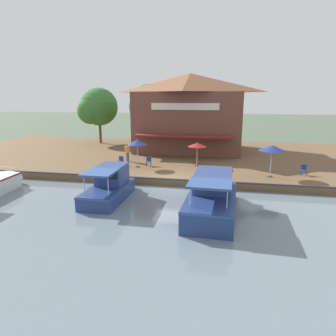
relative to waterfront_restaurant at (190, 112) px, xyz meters
The scene contains 15 objects.
ground_plane 14.79m from the waterfront_restaurant, ahead, with size 220.00×220.00×0.00m, color #4C5B47.
quay_deck 5.59m from the waterfront_restaurant, ahead, with size 22.00×56.00×0.60m, color brown.
quay_edge_fender 14.49m from the waterfront_restaurant, ahead, with size 0.20×50.40×0.10m, color #2D2D33.
waterfront_restaurant is the anchor object (origin of this frame).
patio_umbrella_back_row 9.18m from the waterfront_restaurant, 11.68° to the left, with size 1.71×1.71×2.16m.
patio_umbrella_far_corner 14.02m from the waterfront_restaurant, 34.56° to the left, with size 2.04×2.04×2.57m.
patio_umbrella_mid_patio_right 10.91m from the waterfront_restaurant, 18.61° to the right, with size 1.72×1.72×2.49m.
cafe_chair_back_row_seat 10.58m from the waterfront_restaurant, 15.05° to the right, with size 0.51×0.51×0.85m.
cafe_chair_beside_entrance 11.79m from the waterfront_restaurant, 27.39° to the right, with size 0.48×0.48×0.85m.
cafe_chair_under_first_umbrella 15.33m from the waterfront_restaurant, 45.62° to the left, with size 0.44×0.44×0.85m.
person_at_quay_edge 9.99m from the waterfront_restaurant, 32.69° to the right, with size 0.49×0.49×1.74m.
motorboat_fourth_along 17.84m from the waterfront_restaurant, 10.61° to the right, with size 5.82×2.25×2.22m.
motorboat_outer_channel 19.05m from the waterfront_restaurant, 11.39° to the left, with size 7.31×2.88×2.35m.
tree_behind_restaurant 13.09m from the waterfront_restaurant, 101.97° to the right, with size 5.27×5.02×7.43m.
tree_downstream_bank 7.16m from the waterfront_restaurant, 121.18° to the right, with size 5.11×4.87×7.88m.
Camera 1 is at (21.50, 4.00, 6.70)m, focal length 32.00 mm.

